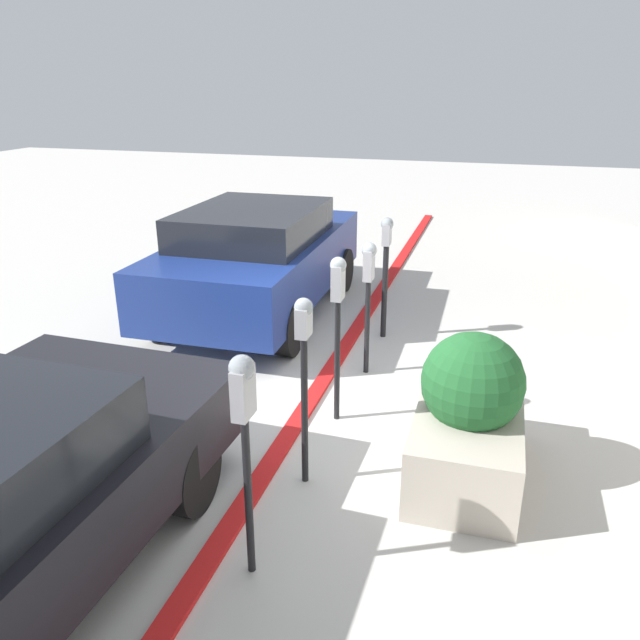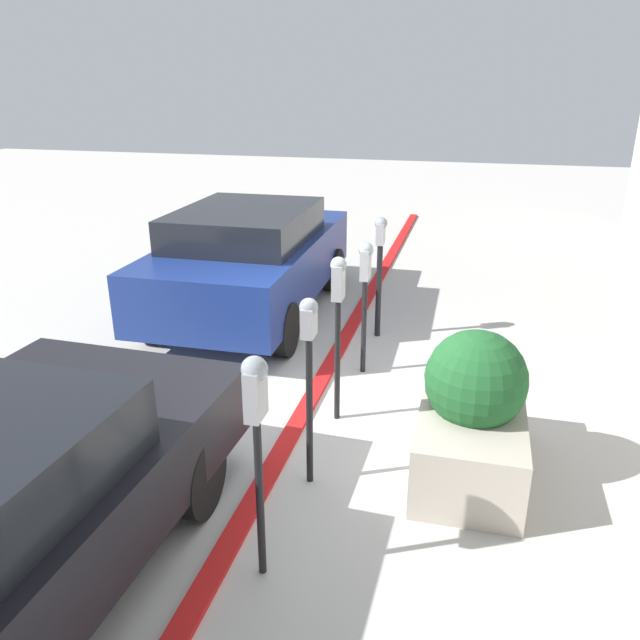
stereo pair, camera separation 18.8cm
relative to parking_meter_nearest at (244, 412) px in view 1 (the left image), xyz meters
name	(u,v)px [view 1 (the left image)]	position (x,y,z in m)	size (l,w,h in m)	color
ground_plane	(312,413)	(2.07, 0.22, -1.18)	(40.00, 40.00, 0.00)	beige
curb_strip	(304,410)	(2.07, 0.30, -1.16)	(19.00, 0.16, 0.04)	red
parking_meter_nearest	(244,412)	(0.00, 0.00, 0.00)	(0.19, 0.16, 1.54)	black
parking_meter_second	(304,352)	(1.03, -0.04, -0.06)	(0.16, 0.14, 1.54)	black
parking_meter_middle	(338,302)	(2.04, -0.03, -0.01)	(0.17, 0.14, 1.58)	black
parking_meter_fourth	(369,277)	(3.10, -0.08, -0.09)	(0.18, 0.16, 1.45)	black
parking_meter_farthest	(386,257)	(4.15, -0.06, -0.16)	(0.17, 0.15, 1.50)	black
planter_box	(469,419)	(1.47, -1.25, -0.66)	(1.46, 0.82, 1.23)	#B2A899
parked_car_middle	(258,258)	(4.51, 1.72, -0.40)	(3.99, 1.87, 1.47)	navy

